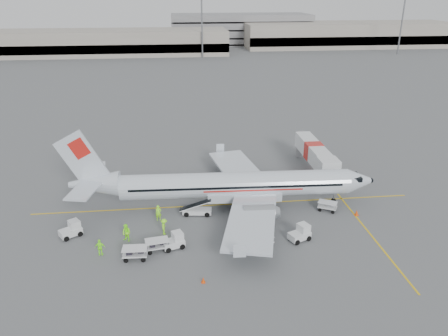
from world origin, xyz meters
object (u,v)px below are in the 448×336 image
Objects in this scene: aircraft at (236,169)px; tug_mid at (173,241)px; belt_loader at (197,205)px; jet_bridge at (313,157)px; tug_fore at (299,233)px; tug_aft at (70,229)px.

aircraft is 11.48m from tug_mid.
jet_bridge is at bearing 41.00° from belt_loader.
tug_fore is 1.02× the size of tug_aft.
belt_loader is at bearing -146.63° from jet_bridge.
tug_aft is at bearing -158.49° from belt_loader.
belt_loader is (-16.59, -11.07, -0.81)m from jet_bridge.
belt_loader is 7.14m from tug_mid.
tug_mid is (-2.68, -6.61, -0.34)m from belt_loader.
tug_mid is at bearing -137.80° from jet_bridge.
aircraft is 16.32× the size of tug_mid.
belt_loader is at bearing -160.20° from aircraft.
jet_bridge reaches higher than tug_aft.
belt_loader is 11.86m from tug_fore.
tug_aft is (-22.90, 3.27, -0.01)m from tug_fore.
belt_loader reaches higher than tug_fore.
belt_loader is 1.99× the size of tug_aft.
aircraft is 2.30× the size of jet_bridge.
tug_aft is at bearing -162.66° from aircraft.
aircraft reaches higher than jet_bridge.
aircraft is 15.70m from jet_bridge.
tug_fore is (5.35, -8.00, -3.89)m from aircraft.
tug_aft is (-13.03, -3.30, -0.33)m from belt_loader.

